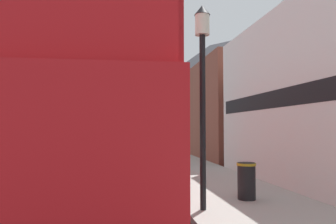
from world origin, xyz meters
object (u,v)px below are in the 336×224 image
parked_car_ahead_of_bus (124,151)px  lamp_post_third (149,105)px  lamp_post_nearest (202,67)px  tour_bus (108,134)px  lamp_post_second (161,97)px  litter_bin (246,180)px

parked_car_ahead_of_bus → lamp_post_third: 5.23m
parked_car_ahead_of_bus → lamp_post_nearest: lamp_post_nearest is taller
tour_bus → lamp_post_nearest: size_ratio=2.25×
tour_bus → lamp_post_second: lamp_post_second is taller
parked_car_ahead_of_bus → lamp_post_second: 4.39m
tour_bus → parked_car_ahead_of_bus: bearing=87.5°
lamp_post_nearest → lamp_post_third: bearing=89.0°
parked_car_ahead_of_bus → lamp_post_third: lamp_post_third is taller
parked_car_ahead_of_bus → litter_bin: (2.80, -9.70, -0.08)m
tour_bus → lamp_post_second: size_ratio=2.23×
lamp_post_third → litter_bin: (1.08, -13.80, -2.83)m
lamp_post_nearest → litter_bin: bearing=31.8°
parked_car_ahead_of_bus → lamp_post_second: lamp_post_second is taller
lamp_post_nearest → parked_car_ahead_of_bus: bearing=98.0°
tour_bus → lamp_post_second: (2.17, 5.34, 1.53)m
lamp_post_second → lamp_post_nearest: bearing=-90.6°
lamp_post_nearest → lamp_post_third: lamp_post_third is taller
lamp_post_third → lamp_post_nearest: bearing=-91.0°
tour_bus → lamp_post_nearest: bearing=-41.7°
tour_bus → lamp_post_nearest: 3.25m
tour_bus → parked_car_ahead_of_bus: tour_bus is taller
parked_car_ahead_of_bus → litter_bin: size_ratio=4.89×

